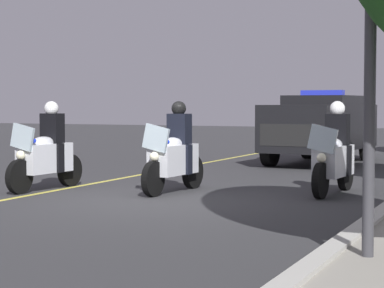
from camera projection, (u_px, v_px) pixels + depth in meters
ground_plane at (156, 200)px, 12.65m from camera, size 80.00×80.00×0.00m
lane_stripe_center at (41, 193)px, 13.65m from camera, size 48.00×0.12×0.01m
police_motorcycle_lead_left at (46, 154)px, 14.15m from camera, size 2.14×0.61×1.72m
police_motorcycle_lead_right at (174, 155)px, 13.77m from camera, size 2.14×0.61×1.72m
police_motorcycle_trailing at (334, 156)px, 13.46m from camera, size 2.14×0.61×1.72m
police_suv at (321, 125)px, 20.51m from camera, size 5.02×2.34×2.05m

